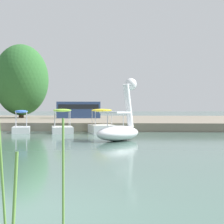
% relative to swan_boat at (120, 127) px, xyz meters
% --- Properties ---
extents(shore_bank_far, '(112.62, 27.60, 0.58)m').
position_rel_swan_boat_xyz_m(shore_bank_far, '(-1.30, 20.41, -0.36)').
color(shore_bank_far, slate).
rests_on(shore_bank_far, ground_plane).
extents(swan_boat, '(2.72, 3.16, 3.11)m').
position_rel_swan_boat_xyz_m(swan_boat, '(0.00, 0.00, 0.00)').
color(swan_boat, white).
rests_on(swan_boat, ground_plane).
extents(pedal_boat_yellow, '(2.06, 2.68, 1.55)m').
position_rel_swan_boat_xyz_m(pedal_boat_yellow, '(-1.47, 5.37, -0.17)').
color(pedal_boat_yellow, white).
rests_on(pedal_boat_yellow, ground_plane).
extents(pedal_boat_lime, '(1.86, 2.57, 1.55)m').
position_rel_swan_boat_xyz_m(pedal_boat_lime, '(-3.98, 5.09, -0.19)').
color(pedal_boat_lime, white).
rests_on(pedal_boat_lime, ground_plane).
extents(pedal_boat_blue, '(1.61, 2.24, 1.47)m').
position_rel_swan_boat_xyz_m(pedal_boat_blue, '(-6.65, 5.05, -0.24)').
color(pedal_boat_blue, white).
rests_on(pedal_boat_blue, ground_plane).
extents(tree_willow_overhanging, '(8.11, 8.15, 8.01)m').
position_rel_swan_boat_xyz_m(tree_willow_overhanging, '(-11.96, 20.50, 4.06)').
color(tree_willow_overhanging, '#4C3823').
rests_on(tree_willow_overhanging, shore_bank_far).
extents(parked_van, '(4.76, 2.53, 1.72)m').
position_rel_swan_boat_xyz_m(parked_van, '(-5.49, 19.68, 0.86)').
color(parked_van, navy).
rests_on(parked_van, shore_bank_far).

